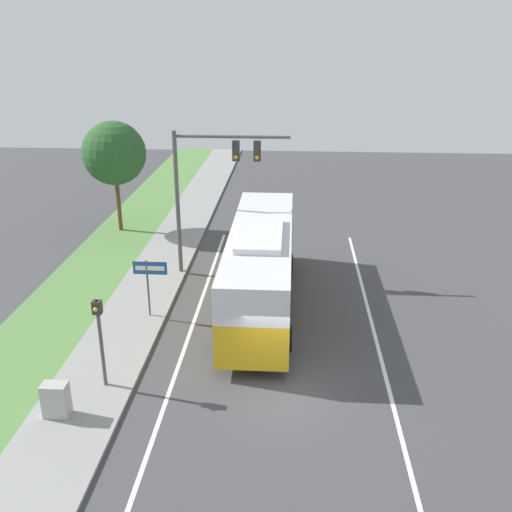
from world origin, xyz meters
TOP-DOWN VIEW (x-y plane):
  - ground_plane at (0.00, 0.00)m, footprint 80.00×80.00m
  - sidewalk at (-6.20, 0.00)m, footprint 2.80×80.00m
  - grass_verge at (-9.40, 0.00)m, footprint 3.60×80.00m
  - lane_divider_near at (-3.60, 0.00)m, footprint 0.14×30.00m
  - lane_divider_far at (3.60, 0.00)m, footprint 0.14×30.00m
  - bus at (-0.96, 6.05)m, footprint 2.69×11.54m
  - signal_gantry at (-3.55, 9.34)m, footprint 5.29×0.41m
  - pedestrian_signal at (-5.74, -0.32)m, footprint 0.28×0.34m
  - street_sign at (-5.37, 4.66)m, footprint 1.37×0.08m
  - utility_cabinet at (-6.69, -1.99)m, footprint 0.77×0.48m
  - roadside_tree at (-9.74, 15.25)m, footprint 3.57×3.57m

SIDE VIEW (x-z plane):
  - ground_plane at x=0.00m, z-range 0.00..0.00m
  - lane_divider_near at x=-3.60m, z-range 0.00..0.01m
  - lane_divider_far at x=3.60m, z-range 0.00..0.01m
  - grass_verge at x=-9.40m, z-range 0.00..0.10m
  - sidewalk at x=-6.20m, z-range 0.00..0.12m
  - utility_cabinet at x=-6.69m, z-range 0.12..1.22m
  - street_sign at x=-5.37m, z-range 0.56..3.10m
  - bus at x=-0.96m, z-range 0.20..3.87m
  - pedestrian_signal at x=-5.74m, z-range 0.57..3.75m
  - roadside_tree at x=-9.74m, z-range 1.46..7.77m
  - signal_gantry at x=-3.55m, z-range 1.39..8.28m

